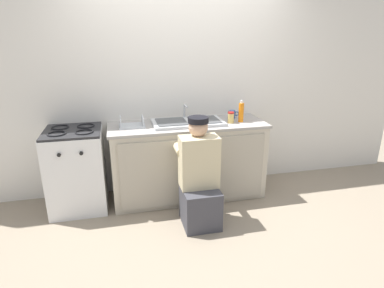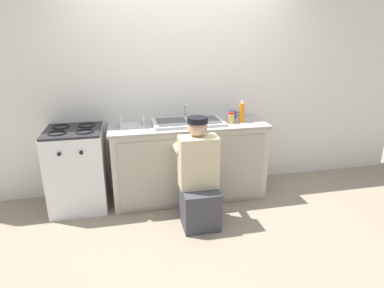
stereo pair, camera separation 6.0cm
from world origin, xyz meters
name	(u,v)px [view 1 (the left image)]	position (x,y,z in m)	size (l,w,h in m)	color
ground_plane	(194,206)	(0.00, 0.00, 0.00)	(12.00, 12.00, 0.00)	gray
back_wall	(181,87)	(0.00, 0.65, 1.25)	(6.00, 0.10, 2.50)	silver
counter_cabinet	(188,162)	(0.00, 0.29, 0.43)	(1.74, 0.62, 0.86)	beige
countertop	(188,125)	(0.00, 0.30, 0.88)	(1.78, 0.62, 0.03)	#9E9993
sink_double_basin	(188,122)	(0.00, 0.30, 0.91)	(0.80, 0.44, 0.19)	silver
stove_range	(77,169)	(-1.25, 0.30, 0.45)	(0.59, 0.62, 0.91)	white
plumber_person	(199,181)	(-0.02, -0.32, 0.46)	(0.42, 0.61, 1.10)	#3F3F47
soap_bottle_orange	(241,112)	(0.61, 0.24, 1.00)	(0.06, 0.06, 0.25)	orange
dish_rack_tray	(132,125)	(-0.62, 0.32, 0.92)	(0.28, 0.22, 0.11)	#B2B7BC
coffee_mug	(232,114)	(0.58, 0.42, 0.94)	(0.13, 0.08, 0.09)	#335699
condiment_jar	(231,117)	(0.48, 0.22, 0.96)	(0.07, 0.07, 0.13)	#DBB760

